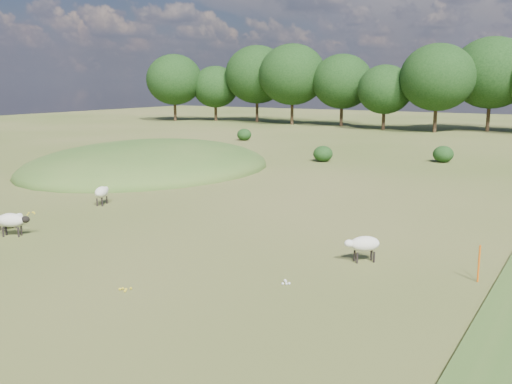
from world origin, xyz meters
TOP-DOWN VIEW (x-y plane):
  - ground at (0.00, 20.00)m, footprint 160.00×160.00m
  - mound at (-12.00, 12.00)m, footprint 16.00×20.00m
  - treeline at (-1.06, 55.44)m, footprint 96.28×14.66m
  - shrubs at (-4.46, 26.89)m, footprint 23.88×12.10m
  - marker_post at (13.06, -0.64)m, footprint 0.06×0.06m
  - sheep_0 at (-4.19, -4.88)m, footprint 1.34×1.04m
  - sheep_1 at (9.23, -0.59)m, footprint 1.23×1.13m
  - sheep_2 at (-5.33, -4.28)m, footprint 0.60×1.23m
  - sheep_3 at (-5.62, 1.34)m, footprint 0.98×1.36m

SIDE VIEW (x-z plane):
  - ground at x=0.00m, z-range 0.00..0.00m
  - mound at x=-12.00m, z-range -2.00..2.00m
  - sheep_2 at x=-5.33m, z-range 0.09..0.80m
  - marker_post at x=13.06m, z-range 0.00..1.20m
  - shrubs at x=-4.46m, z-range -0.01..1.28m
  - sheep_1 at x=9.23m, z-range 0.18..1.11m
  - sheep_0 at x=-4.19m, z-range 0.19..1.14m
  - sheep_3 at x=-5.62m, z-range 0.19..1.14m
  - treeline at x=-1.06m, z-range 0.72..12.41m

